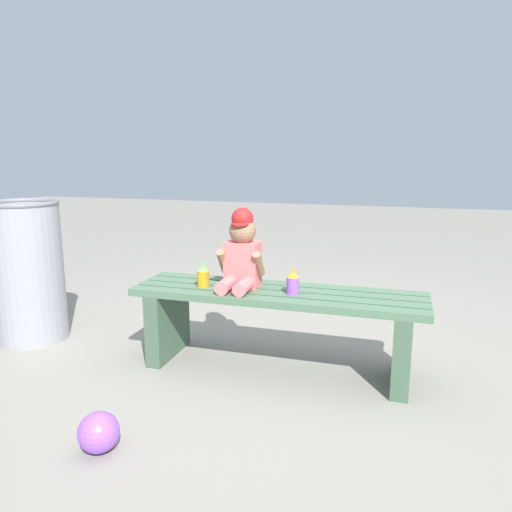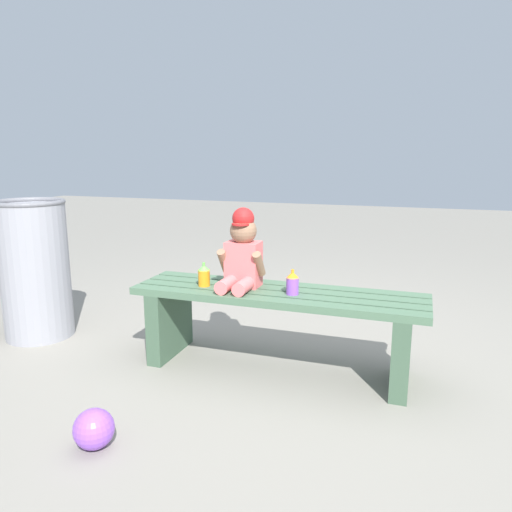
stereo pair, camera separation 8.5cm
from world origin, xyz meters
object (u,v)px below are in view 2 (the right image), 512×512
park_bench (277,317)px  child_figure (242,253)px  toy_ball (94,429)px  sippy_cup_left (204,275)px  sippy_cup_right (292,283)px  trash_bin (35,269)px

park_bench → child_figure: size_ratio=3.60×
child_figure → toy_ball: 1.06m
child_figure → sippy_cup_left: size_ratio=3.26×
toy_ball → sippy_cup_right: bearing=57.3°
sippy_cup_right → trash_bin: bearing=179.0°
park_bench → sippy_cup_left: bearing=-174.6°
child_figure → sippy_cup_left: child_figure is taller
toy_ball → trash_bin: bearing=140.0°
toy_ball → trash_bin: size_ratio=0.19×
sippy_cup_right → trash_bin: size_ratio=0.15×
trash_bin → sippy_cup_right: bearing=-1.0°
sippy_cup_right → trash_bin: trash_bin is taller
park_bench → child_figure: (-0.19, 0.01, 0.31)m
sippy_cup_right → toy_ball: 1.08m
child_figure → trash_bin: 1.31m
sippy_cup_left → sippy_cup_right: (0.47, 0.00, 0.00)m
sippy_cup_right → child_figure: bearing=169.8°
park_bench → child_figure: 0.37m
park_bench → trash_bin: 1.50m
sippy_cup_right → toy_ball: (-0.54, -0.84, -0.40)m
trash_bin → park_bench: bearing=0.4°
child_figure → trash_bin: size_ratio=0.49×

